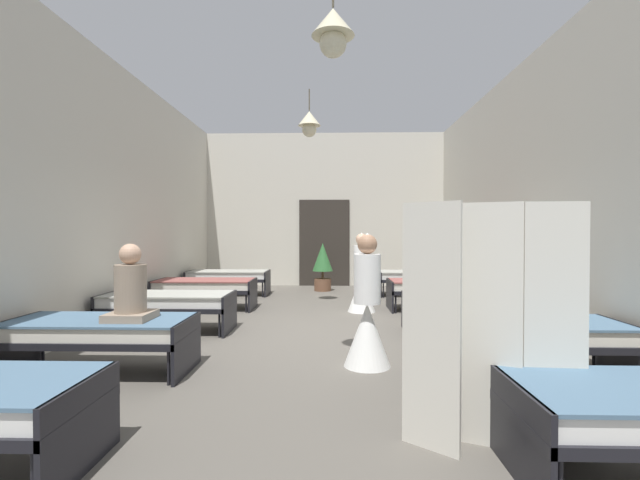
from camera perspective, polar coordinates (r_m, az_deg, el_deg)
The scene contains 15 objects.
ground_plane at distance 6.58m, azimuth -0.29°, elevation -12.53°, with size 7.21×11.90×0.10m, color #59544C.
room_shell at distance 7.81m, azimuth 0.04°, elevation 5.76°, with size 7.01×11.50×4.27m.
bed_left_row_1 at distance 5.23m, azimuth -27.07°, elevation -10.71°, with size 1.90×0.84×0.57m.
bed_right_row_1 at distance 5.05m, azimuth 25.99°, elevation -11.13°, with size 1.90×0.84×0.57m.
bed_left_row_2 at distance 6.93m, azimuth -19.45°, elevation -7.78°, with size 1.90×0.84×0.57m.
bed_right_row_2 at distance 6.79m, azimuth 19.28°, elevation -7.95°, with size 1.90×0.84×0.57m.
bed_left_row_3 at distance 8.71m, azimuth -14.94°, elevation -5.95°, with size 1.90×0.84×0.57m.
bed_right_row_3 at distance 8.60m, azimuth 15.41°, elevation -6.04°, with size 1.90×0.84×0.57m.
bed_left_row_4 at distance 10.54m, azimuth -12.00°, elevation -4.74°, with size 1.90×0.84×0.57m.
bed_right_row_4 at distance 10.45m, azimuth 12.90°, elevation -4.79°, with size 1.90×0.84×0.57m.
nurse_near_aisle at distance 8.16m, azimuth 5.53°, elevation -5.76°, with size 0.52×0.52×1.49m.
nurse_mid_aisle at distance 4.90m, azimuth 6.26°, elevation -10.31°, with size 0.52×0.52×1.49m.
patient_seated_primary at distance 4.96m, azimuth -23.78°, elevation -6.28°, with size 0.44×0.44×0.80m.
potted_plant at distance 10.98m, azimuth 0.35°, elevation -3.11°, with size 0.52×0.52×1.22m.
privacy_screen at distance 3.23m, azimuth 21.78°, elevation -10.51°, with size 1.23×0.29×1.70m.
Camera 1 is at (0.21, -6.39, 1.49)m, focal length 24.18 mm.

